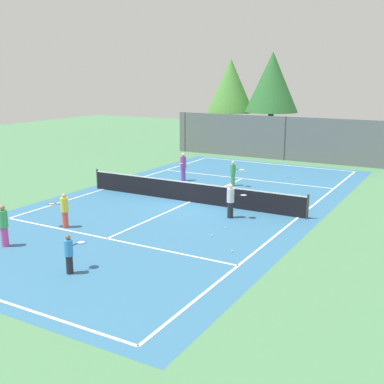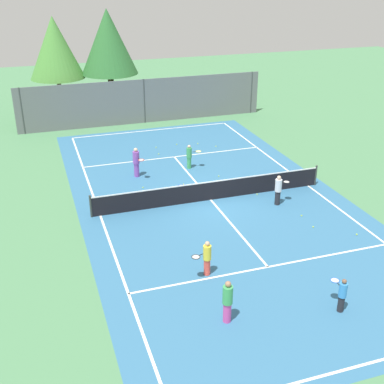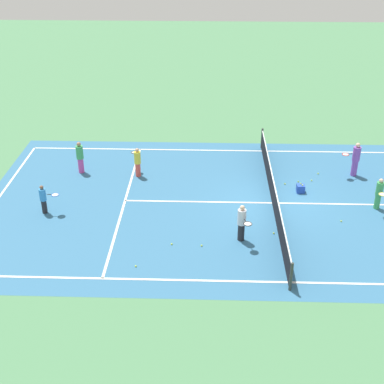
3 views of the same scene
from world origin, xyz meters
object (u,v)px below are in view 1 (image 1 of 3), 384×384
Objects in this scene: tennis_ball_7 at (226,228)px; tennis_ball_11 at (168,194)px; ball_crate at (185,190)px; player_5 at (231,200)px; tennis_ball_5 at (286,176)px; tennis_ball_9 at (175,188)px; player_1 at (233,173)px; tennis_ball_2 at (235,175)px; player_0 at (183,167)px; tennis_ball_6 at (168,185)px; player_4 at (4,225)px; tennis_ball_1 at (232,251)px; tennis_ball_3 at (296,181)px; tennis_ball_4 at (233,209)px; tennis_ball_13 at (267,173)px; tennis_ball_10 at (171,191)px; player_2 at (69,253)px; tennis_ball_0 at (212,235)px; tennis_ball_12 at (239,194)px; tennis_ball_8 at (246,172)px.

tennis_ball_11 is (-5.17, 3.75, 0.00)m from tennis_ball_7.
tennis_ball_11 is (-0.71, -0.60, -0.15)m from ball_crate.
player_5 is 23.03× the size of tennis_ball_11.
tennis_ball_7 is at bearing -83.44° from tennis_ball_5.
tennis_ball_9 is (-4.27, -6.13, 0.00)m from tennis_ball_5.
player_1 is 4.26m from tennis_ball_5.
tennis_ball_2 is at bearing 81.34° from tennis_ball_11.
player_5 is at bearing -44.30° from player_0.
tennis_ball_6 is (-5.80, 3.96, -0.75)m from player_5.
player_0 reaches higher than player_4.
tennis_ball_1 is 13.76m from tennis_ball_5.
tennis_ball_3 and tennis_ball_7 have the same top height.
tennis_ball_4 is (-0.47, 1.31, -0.75)m from player_5.
player_4 reaches higher than tennis_ball_13.
player_1 is 6.42m from player_5.
tennis_ball_10 is at bearing 149.62° from player_5.
tennis_ball_3 is 1.00× the size of tennis_ball_5.
player_2 is 19.39× the size of tennis_ball_3.
ball_crate reaches higher than tennis_ball_0.
tennis_ball_1 and tennis_ball_6 have the same top height.
tennis_ball_9 is (-6.93, 7.37, 0.00)m from tennis_ball_1.
player_1 is 21.32× the size of tennis_ball_0.
player_5 reaches higher than tennis_ball_4.
tennis_ball_6 is at bearing -91.80° from player_0.
tennis_ball_3 is at bearing -26.91° from tennis_ball_13.
tennis_ball_12 is (4.17, 11.54, -0.77)m from player_4.
tennis_ball_2 is at bearing 113.29° from player_5.
tennis_ball_11 is at bearing 167.47° from tennis_ball_4.
player_2 is 8.28m from player_5.
player_2 reaches higher than tennis_ball_6.
player_4 is at bearing -141.94° from tennis_ball_0.
tennis_ball_6 is at bearing 128.98° from tennis_ball_10.
tennis_ball_5 is 5.56m from tennis_ball_12.
tennis_ball_9 is 1.00× the size of tennis_ball_10.
player_4 is 3.67× the size of ball_crate.
player_2 is 19.39× the size of tennis_ball_7.
tennis_ball_4 is at bearing -66.06° from tennis_ball_2.
player_2 is at bearing -93.21° from tennis_ball_5.
tennis_ball_0 is at bearing -88.61° from tennis_ball_3.
player_1 reaches higher than tennis_ball_2.
player_0 reaches higher than tennis_ball_1.
tennis_ball_8 is at bearing 164.72° from tennis_ball_3.
tennis_ball_3 is at bearing 91.89° from tennis_ball_7.
player_0 is at bearing -124.08° from tennis_ball_2.
tennis_ball_1 is at bearing -78.83° from tennis_ball_5.
tennis_ball_10 is at bearing -102.10° from tennis_ball_2.
player_5 is at bearing -77.95° from tennis_ball_13.
player_1 is 21.32× the size of tennis_ball_6.
tennis_ball_1 is at bearing -59.36° from tennis_ball_7.
player_4 is at bearing -95.69° from tennis_ball_11.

